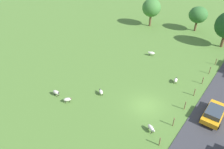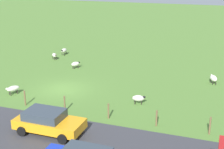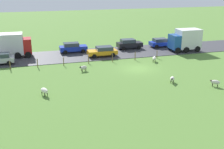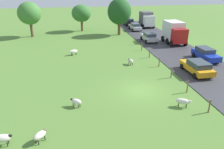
{
  "view_description": "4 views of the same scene",
  "coord_description": "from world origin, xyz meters",
  "px_view_note": "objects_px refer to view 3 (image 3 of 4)",
  "views": [
    {
      "loc": [
        9.13,
        -19.39,
        18.94
      ],
      "look_at": [
        -7.04,
        1.83,
        1.12
      ],
      "focal_mm": 34.15,
      "sensor_mm": 36.0,
      "label": 1
    },
    {
      "loc": [
        24.01,
        13.24,
        10.21
      ],
      "look_at": [
        -2.68,
        3.67,
        0.98
      ],
      "focal_mm": 51.62,
      "sensor_mm": 36.0,
      "label": 2
    },
    {
      "loc": [
        -34.07,
        13.38,
        11.24
      ],
      "look_at": [
        -3.12,
        4.52,
        0.58
      ],
      "focal_mm": 45.76,
      "sensor_mm": 36.0,
      "label": 3
    },
    {
      "loc": [
        -6.14,
        -17.8,
        9.66
      ],
      "look_at": [
        -2.54,
        1.51,
        1.28
      ],
      "focal_mm": 34.61,
      "sensor_mm": 36.0,
      "label": 4
    }
  ],
  "objects_px": {
    "car_0": "(103,51)",
    "car_6": "(0,59)",
    "car_5": "(129,44)",
    "sheep_1": "(172,79)",
    "sheep_2": "(154,58)",
    "car_4": "(161,42)",
    "car_1": "(73,47)",
    "truck_2": "(185,40)",
    "sheep_5": "(215,82)",
    "sheep_4": "(84,68)",
    "truck_1": "(14,45)",
    "sheep_3": "(44,91)"
  },
  "relations": [
    {
      "from": "car_5",
      "to": "car_6",
      "type": "xyz_separation_m",
      "value": [
        -4.07,
        20.54,
        -0.05
      ]
    },
    {
      "from": "sheep_4",
      "to": "sheep_1",
      "type": "bearing_deg",
      "value": -128.39
    },
    {
      "from": "car_1",
      "to": "sheep_5",
      "type": "bearing_deg",
      "value": -147.23
    },
    {
      "from": "truck_2",
      "to": "sheep_1",
      "type": "bearing_deg",
      "value": 145.47
    },
    {
      "from": "car_0",
      "to": "car_6",
      "type": "relative_size",
      "value": 1.1
    },
    {
      "from": "truck_2",
      "to": "car_0",
      "type": "bearing_deg",
      "value": 88.29
    },
    {
      "from": "sheep_1",
      "to": "car_5",
      "type": "height_order",
      "value": "car_5"
    },
    {
      "from": "car_4",
      "to": "sheep_3",
      "type": "bearing_deg",
      "value": 129.07
    },
    {
      "from": "sheep_1",
      "to": "car_5",
      "type": "distance_m",
      "value": 17.47
    },
    {
      "from": "sheep_1",
      "to": "sheep_5",
      "type": "height_order",
      "value": "sheep_5"
    },
    {
      "from": "sheep_1",
      "to": "car_5",
      "type": "xyz_separation_m",
      "value": [
        17.45,
        -0.83,
        0.43
      ]
    },
    {
      "from": "sheep_2",
      "to": "sheep_3",
      "type": "xyz_separation_m",
      "value": [
        -8.68,
        16.04,
        0.01
      ]
    },
    {
      "from": "truck_2",
      "to": "car_4",
      "type": "distance_m",
      "value": 4.72
    },
    {
      "from": "sheep_3",
      "to": "sheep_5",
      "type": "bearing_deg",
      "value": -97.98
    },
    {
      "from": "truck_2",
      "to": "car_0",
      "type": "height_order",
      "value": "truck_2"
    },
    {
      "from": "sheep_4",
      "to": "car_0",
      "type": "distance_m",
      "value": 7.92
    },
    {
      "from": "car_1",
      "to": "sheep_2",
      "type": "bearing_deg",
      "value": -129.49
    },
    {
      "from": "sheep_3",
      "to": "sheep_5",
      "type": "xyz_separation_m",
      "value": [
        -2.57,
        -18.34,
        -0.01
      ]
    },
    {
      "from": "car_5",
      "to": "sheep_1",
      "type": "bearing_deg",
      "value": 177.27
    },
    {
      "from": "sheep_3",
      "to": "sheep_5",
      "type": "distance_m",
      "value": 18.52
    },
    {
      "from": "sheep_2",
      "to": "sheep_5",
      "type": "height_order",
      "value": "sheep_2"
    },
    {
      "from": "sheep_1",
      "to": "sheep_4",
      "type": "bearing_deg",
      "value": 51.61
    },
    {
      "from": "sheep_5",
      "to": "truck_1",
      "type": "distance_m",
      "value": 29.31
    },
    {
      "from": "sheep_3",
      "to": "car_4",
      "type": "xyz_separation_m",
      "value": [
        17.13,
        -21.1,
        0.32
      ]
    },
    {
      "from": "truck_2",
      "to": "car_1",
      "type": "height_order",
      "value": "truck_2"
    },
    {
      "from": "sheep_2",
      "to": "car_1",
      "type": "relative_size",
      "value": 0.28
    },
    {
      "from": "car_5",
      "to": "car_0",
      "type": "bearing_deg",
      "value": 123.17
    },
    {
      "from": "car_5",
      "to": "car_4",
      "type": "bearing_deg",
      "value": -92.0
    },
    {
      "from": "sheep_2",
      "to": "car_0",
      "type": "relative_size",
      "value": 0.28
    },
    {
      "from": "sheep_2",
      "to": "sheep_4",
      "type": "relative_size",
      "value": 1.13
    },
    {
      "from": "sheep_1",
      "to": "car_0",
      "type": "distance_m",
      "value": 14.6
    },
    {
      "from": "sheep_2",
      "to": "car_5",
      "type": "distance_m",
      "value": 8.71
    },
    {
      "from": "car_0",
      "to": "car_1",
      "type": "relative_size",
      "value": 1.02
    },
    {
      "from": "truck_1",
      "to": "car_4",
      "type": "bearing_deg",
      "value": -89.64
    },
    {
      "from": "sheep_3",
      "to": "car_1",
      "type": "distance_m",
      "value": 18.21
    },
    {
      "from": "car_4",
      "to": "sheep_5",
      "type": "bearing_deg",
      "value": 172.04
    },
    {
      "from": "sheep_2",
      "to": "sheep_4",
      "type": "bearing_deg",
      "value": 98.76
    },
    {
      "from": "sheep_2",
      "to": "sheep_3",
      "type": "bearing_deg",
      "value": 118.42
    },
    {
      "from": "car_5",
      "to": "car_1",
      "type": "bearing_deg",
      "value": 89.94
    },
    {
      "from": "sheep_5",
      "to": "truck_2",
      "type": "distance_m",
      "value": 16.75
    },
    {
      "from": "car_0",
      "to": "car_1",
      "type": "height_order",
      "value": "car_1"
    },
    {
      "from": "sheep_4",
      "to": "truck_1",
      "type": "bearing_deg",
      "value": 41.53
    },
    {
      "from": "car_0",
      "to": "car_6",
      "type": "height_order",
      "value": "car_6"
    },
    {
      "from": "sheep_2",
      "to": "sheep_5",
      "type": "distance_m",
      "value": 11.49
    },
    {
      "from": "sheep_2",
      "to": "car_5",
      "type": "xyz_separation_m",
      "value": [
        8.66,
        0.83,
        0.4
      ]
    },
    {
      "from": "car_1",
      "to": "car_5",
      "type": "distance_m",
      "value": 9.68
    },
    {
      "from": "sheep_2",
      "to": "car_0",
      "type": "height_order",
      "value": "car_0"
    },
    {
      "from": "sheep_2",
      "to": "car_1",
      "type": "height_order",
      "value": "car_1"
    },
    {
      "from": "sheep_2",
      "to": "car_4",
      "type": "bearing_deg",
      "value": -30.91
    },
    {
      "from": "sheep_3",
      "to": "car_6",
      "type": "distance_m",
      "value": 14.31
    }
  ]
}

